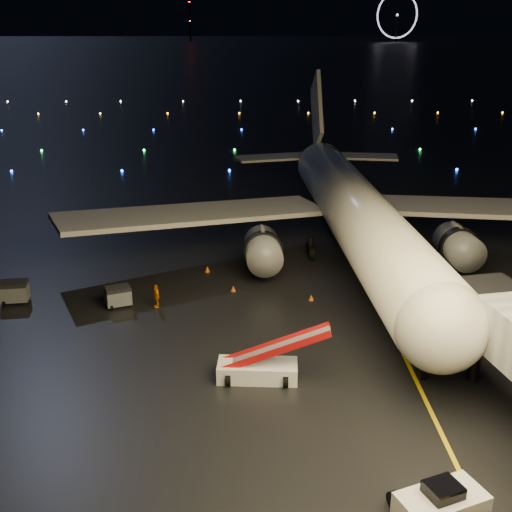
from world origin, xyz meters
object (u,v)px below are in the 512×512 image
object	(u,v)px
pushback_tug	(442,502)
crew_c	(156,296)
belt_loader	(257,354)
baggage_cart_1	(14,292)
airliner	(351,173)
baggage_cart_0	(118,296)

from	to	relation	value
pushback_tug	crew_c	size ratio (longest dim) A/B	2.08
belt_loader	baggage_cart_1	size ratio (longest dim) A/B	3.50
pushback_tug	baggage_cart_1	xyz separation A→B (m)	(-26.46, 23.67, -0.06)
airliner	baggage_cart_0	distance (m)	23.99
pushback_tug	belt_loader	bearing A→B (deg)	101.08
airliner	belt_loader	world-z (taller)	airliner
airliner	belt_loader	size ratio (longest dim) A/B	7.52
airliner	belt_loader	distance (m)	25.47
belt_loader	baggage_cart_0	world-z (taller)	belt_loader
crew_c	baggage_cart_0	distance (m)	2.99
baggage_cart_0	belt_loader	bearing A→B (deg)	-67.83
pushback_tug	baggage_cart_0	xyz separation A→B (m)	(-18.29, 22.84, -0.13)
baggage_cart_1	baggage_cart_0	bearing A→B (deg)	-13.19
pushback_tug	belt_loader	size ratio (longest dim) A/B	0.54
belt_loader	crew_c	bearing A→B (deg)	128.72
baggage_cart_0	baggage_cart_1	distance (m)	8.22
belt_loader	baggage_cart_0	size ratio (longest dim) A/B	3.83
baggage_cart_0	pushback_tug	bearing A→B (deg)	-73.06
airliner	pushback_tug	distance (m)	35.69
pushback_tug	belt_loader	distance (m)	14.30
pushback_tug	belt_loader	world-z (taller)	belt_loader
crew_c	baggage_cart_1	world-z (taller)	crew_c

